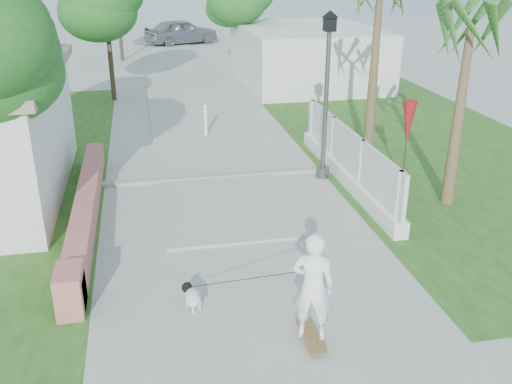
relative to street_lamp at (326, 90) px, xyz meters
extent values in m
plane|color=#B7B7B2|center=(-2.90, -5.50, -2.43)|extent=(90.00, 90.00, 0.00)
cube|color=#B7B7B2|center=(-2.90, 14.50, -2.40)|extent=(3.20, 36.00, 0.06)
cube|color=#999993|center=(-2.90, 0.50, -2.38)|extent=(6.50, 0.25, 0.10)
cube|color=#23551A|center=(4.10, 2.50, -2.42)|extent=(8.00, 20.00, 0.01)
cube|color=#C36664|center=(-6.20, -1.50, -2.13)|extent=(0.45, 8.00, 0.60)
cube|color=#C36664|center=(-6.20, -5.30, -2.03)|extent=(0.45, 0.80, 0.80)
cube|color=white|center=(0.50, -0.50, -2.23)|extent=(0.35, 7.00, 0.40)
cube|color=white|center=(0.50, -0.50, -1.48)|extent=(0.10, 7.00, 1.10)
cube|color=white|center=(0.50, -3.70, -1.68)|extent=(0.14, 0.14, 1.50)
cube|color=white|center=(0.50, -1.50, -1.68)|extent=(0.14, 0.14, 1.50)
cube|color=white|center=(0.50, 0.70, -1.68)|extent=(0.14, 0.14, 1.50)
cube|color=white|center=(0.50, 2.70, -1.68)|extent=(0.14, 0.14, 1.50)
cube|color=silver|center=(3.10, 12.50, -1.13)|extent=(6.00, 8.00, 2.60)
cylinder|color=#59595E|center=(0.00, 0.00, -2.28)|extent=(0.36, 0.36, 0.30)
cylinder|color=#59595E|center=(0.00, 0.00, -0.43)|extent=(0.12, 0.12, 4.00)
cube|color=black|center=(0.00, 0.00, 1.67)|extent=(0.28, 0.28, 0.35)
cone|color=black|center=(0.00, 0.00, 1.92)|extent=(0.44, 0.44, 0.18)
cylinder|color=white|center=(-2.70, 4.50, -1.93)|extent=(0.12, 0.12, 1.00)
sphere|color=white|center=(-2.70, 4.50, -1.41)|extent=(0.14, 0.14, 0.14)
cylinder|color=#59595E|center=(1.90, -1.00, -1.43)|extent=(0.04, 0.04, 2.00)
cone|color=#A4171B|center=(1.90, -1.00, -0.73)|extent=(0.36, 0.36, 1.20)
cylinder|color=#4C3826|center=(-7.40, -2.50, -0.50)|extent=(0.20, 0.20, 3.85)
ellipsoid|color=#1A5E1C|center=(-7.20, -2.70, 1.50)|extent=(3.06, 3.06, 2.30)
cylinder|color=#4C3826|center=(-8.40, 3.00, -0.68)|extent=(0.20, 0.20, 3.50)
ellipsoid|color=#1A5E1C|center=(-8.40, 3.00, 0.82)|extent=(3.20, 3.20, 2.40)
ellipsoid|color=#1A5E1C|center=(-8.20, 2.80, 1.17)|extent=(2.72, 2.72, 2.05)
cylinder|color=#4C3826|center=(-5.90, 10.50, -0.50)|extent=(0.20, 0.20, 3.85)
ellipsoid|color=#1A5E1C|center=(-5.90, 10.50, 1.15)|extent=(3.40, 3.40, 2.55)
ellipsoid|color=#1A5E1C|center=(-5.70, 10.30, 1.50)|extent=(2.89, 2.89, 2.18)
cylinder|color=#4C3826|center=(0.30, 14.50, -0.68)|extent=(0.20, 0.20, 3.50)
ellipsoid|color=#1A5E1C|center=(0.30, 14.50, 0.82)|extent=(3.00, 3.00, 2.25)
ellipsoid|color=#1A5E1C|center=(0.50, 14.30, 1.17)|extent=(2.55, 2.55, 1.92)
cylinder|color=#4C3826|center=(-5.70, 20.50, -0.50)|extent=(0.20, 0.20, 3.85)
cone|color=brown|center=(1.70, 1.00, -0.03)|extent=(0.32, 0.32, 4.80)
cone|color=brown|center=(2.50, -2.30, -0.33)|extent=(0.32, 0.32, 4.20)
cube|color=olive|center=(-2.40, -6.94, -2.32)|extent=(0.60, 0.97, 0.02)
imported|color=white|center=(-2.40, -6.94, -1.41)|extent=(0.77, 0.65, 1.81)
cylinder|color=gray|center=(-2.49, -7.28, -2.39)|extent=(0.03, 0.07, 0.07)
cylinder|color=gray|center=(-2.32, -7.28, -2.39)|extent=(0.03, 0.07, 0.07)
cylinder|color=gray|center=(-2.49, -6.60, -2.39)|extent=(0.03, 0.07, 0.07)
cylinder|color=gray|center=(-2.32, -6.60, -2.39)|extent=(0.03, 0.07, 0.07)
ellipsoid|color=silver|center=(-4.14, -5.66, -2.20)|extent=(0.44, 0.54, 0.30)
sphere|color=black|center=(-4.23, -5.46, -2.11)|extent=(0.19, 0.19, 0.19)
sphere|color=silver|center=(-4.26, -5.37, -2.14)|extent=(0.09, 0.09, 0.09)
cone|color=black|center=(-4.27, -5.47, -2.03)|extent=(0.06, 0.06, 0.07)
cone|color=black|center=(-4.18, -5.44, -2.03)|extent=(0.06, 0.06, 0.07)
cylinder|color=silver|center=(-4.25, -5.58, -2.36)|extent=(0.04, 0.04, 0.13)
cylinder|color=silver|center=(-4.12, -5.53, -2.36)|extent=(0.04, 0.04, 0.13)
cylinder|color=silver|center=(-4.16, -5.79, -2.36)|extent=(0.04, 0.04, 0.13)
cylinder|color=silver|center=(-4.04, -5.74, -2.36)|extent=(0.04, 0.04, 0.13)
cylinder|color=silver|center=(-4.06, -5.87, -2.13)|extent=(0.07, 0.11, 0.11)
imported|color=#9B9EA3|center=(-1.76, 26.37, -1.57)|extent=(5.40, 3.78, 1.71)
camera|label=1|loc=(-4.74, -14.10, 3.27)|focal=40.00mm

